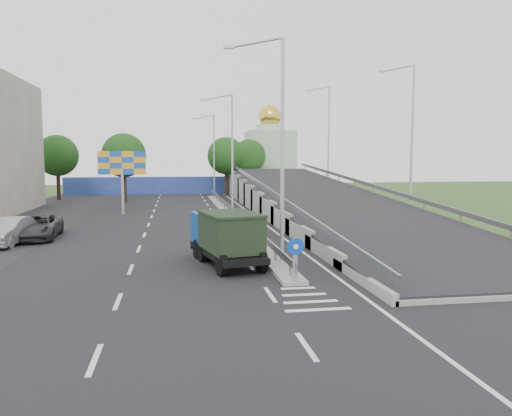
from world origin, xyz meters
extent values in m
plane|color=#2D4C1E|center=(0.00, 0.00, 0.00)|extent=(160.00, 160.00, 0.00)
cube|color=black|center=(-3.00, 20.00, 0.00)|extent=(26.00, 90.00, 0.04)
cube|color=black|center=(-16.00, 20.00, 0.00)|extent=(8.00, 90.00, 0.05)
cube|color=gray|center=(0.00, 24.00, 0.10)|extent=(1.00, 44.00, 0.20)
cube|color=gray|center=(12.30, 24.00, 2.35)|extent=(0.10, 50.00, 0.32)
cube|color=gray|center=(2.80, 24.00, 2.35)|extent=(0.10, 50.00, 0.32)
cube|color=gray|center=(0.00, 24.00, 0.75)|extent=(0.08, 44.00, 0.32)
cylinder|color=gray|center=(0.00, 24.00, 0.50)|extent=(0.09, 0.09, 0.60)
cylinder|color=black|center=(0.00, 2.20, 0.80)|extent=(0.20, 0.20, 1.20)
cylinder|color=#0C3FBF|center=(0.00, 2.12, 1.55)|extent=(0.64, 0.05, 0.64)
cylinder|color=white|center=(0.00, 2.09, 1.55)|extent=(0.20, 0.03, 0.20)
cylinder|color=#B2B5B7|center=(0.30, 6.00, 5.20)|extent=(0.18, 0.18, 10.00)
cylinder|color=#B2B5B7|center=(-0.90, 6.00, 9.95)|extent=(2.57, 0.12, 0.66)
cube|color=#B2B5B7|center=(-2.10, 6.00, 9.70)|extent=(0.50, 0.18, 0.12)
cylinder|color=#B2B5B7|center=(0.30, 26.00, 5.20)|extent=(0.18, 0.18, 10.00)
cylinder|color=#B2B5B7|center=(-0.90, 26.00, 9.95)|extent=(2.57, 0.12, 0.66)
cube|color=#B2B5B7|center=(-2.10, 26.00, 9.70)|extent=(0.50, 0.18, 0.12)
cylinder|color=#B2B5B7|center=(0.30, 46.00, 5.20)|extent=(0.18, 0.18, 10.00)
cylinder|color=#B2B5B7|center=(-0.90, 46.00, 9.95)|extent=(2.57, 0.12, 0.66)
cube|color=#B2B5B7|center=(-2.10, 46.00, 9.70)|extent=(0.50, 0.18, 0.12)
cube|color=#2E2BA0|center=(-4.00, 52.00, 1.20)|extent=(30.00, 0.50, 2.40)
cube|color=#B2CCAD|center=(10.00, 60.00, 4.50)|extent=(7.00, 7.00, 9.00)
cylinder|color=#B2CCAD|center=(10.00, 60.00, 9.50)|extent=(4.40, 4.40, 1.00)
sphere|color=gold|center=(10.00, 60.00, 11.20)|extent=(3.60, 3.60, 3.60)
cone|color=gold|center=(10.00, 60.00, 13.20)|extent=(0.30, 0.30, 1.20)
cylinder|color=#B2B5B7|center=(-9.00, 28.00, 2.00)|extent=(0.24, 0.24, 4.00)
cube|color=orange|center=(-9.00, 28.00, 4.50)|extent=(4.00, 0.20, 2.00)
cylinder|color=black|center=(-10.00, 40.00, 2.00)|extent=(0.44, 0.44, 4.00)
sphere|color=#113F11|center=(-10.00, 40.00, 5.20)|extent=(4.80, 4.80, 4.80)
cylinder|color=black|center=(2.00, 48.00, 2.00)|extent=(0.44, 0.44, 4.00)
sphere|color=#113F11|center=(2.00, 48.00, 5.20)|extent=(4.80, 4.80, 4.80)
cylinder|color=black|center=(-18.00, 45.00, 2.00)|extent=(0.44, 0.44, 4.00)
sphere|color=#113F11|center=(-18.00, 45.00, 5.20)|extent=(4.80, 4.80, 4.80)
cylinder|color=black|center=(6.00, 55.00, 2.00)|extent=(0.44, 0.44, 4.00)
sphere|color=#113F11|center=(6.00, 55.00, 5.20)|extent=(4.80, 4.80, 4.80)
cylinder|color=black|center=(-3.45, 7.96, 0.49)|extent=(0.50, 1.02, 0.97)
cylinder|color=black|center=(-1.72, 8.32, 0.49)|extent=(0.50, 1.02, 0.97)
cylinder|color=black|center=(-3.28, 7.18, 0.49)|extent=(0.50, 1.02, 0.97)
cylinder|color=black|center=(-1.55, 7.54, 0.49)|extent=(0.50, 1.02, 0.97)
cylinder|color=black|center=(-2.65, 4.15, 0.49)|extent=(0.50, 1.02, 0.97)
cylinder|color=black|center=(-0.91, 4.51, 0.49)|extent=(0.50, 1.02, 0.97)
cube|color=black|center=(-2.20, 6.32, 0.62)|extent=(3.12, 5.79, 0.27)
cube|color=navy|center=(-2.63, 8.36, 1.50)|extent=(2.28, 1.80, 1.50)
cube|color=black|center=(-2.77, 9.02, 1.90)|extent=(1.66, 0.40, 0.62)
cube|color=black|center=(-2.78, 9.09, 0.57)|extent=(2.02, 0.55, 0.44)
cube|color=black|center=(-2.09, 5.80, 1.59)|extent=(2.77, 3.73, 1.59)
cube|color=black|center=(-2.09, 5.80, 2.43)|extent=(2.88, 3.83, 0.11)
imported|color=gray|center=(-13.89, 13.63, 0.79)|extent=(2.23, 4.94, 1.57)
imported|color=#2F2E33|center=(-12.88, 15.55, 0.75)|extent=(2.79, 5.52, 1.50)
camera|label=1|loc=(-4.50, -16.16, 4.91)|focal=35.00mm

